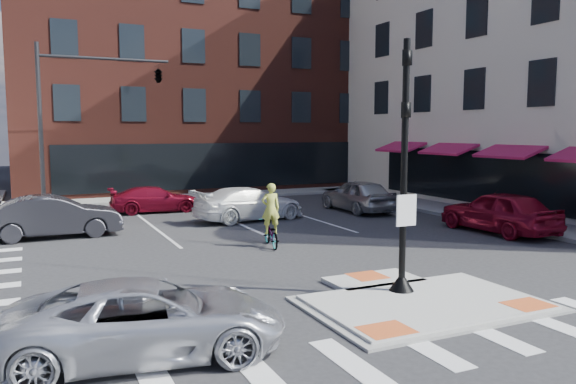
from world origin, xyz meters
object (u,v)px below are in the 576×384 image
white_pickup (249,204)px  silver_suv (147,319)px  red_sedan (499,212)px  bg_car_dark (54,216)px  bg_car_silver (358,195)px  bg_car_red (155,199)px  cyclist (271,225)px

white_pickup → silver_suv: bearing=143.3°
red_sedan → white_pickup: bearing=-44.4°
silver_suv → white_pickup: bearing=-18.7°
red_sedan → bg_car_dark: red_sedan is taller
bg_car_dark → bg_car_silver: size_ratio=1.02×
bg_car_dark → bg_car_red: bearing=-43.5°
red_sedan → white_pickup: 10.45m
silver_suv → bg_car_dark: 12.76m
white_pickup → bg_car_silver: bearing=-96.4°
silver_suv → white_pickup: size_ratio=0.96×
bg_car_silver → white_pickup: bearing=2.1°
silver_suv → white_pickup: (7.08, 13.48, 0.06)m
bg_car_silver → bg_car_red: 9.97m
silver_suv → cyclist: (5.67, 7.75, 0.06)m
white_pickup → bg_car_red: size_ratio=1.17×
red_sedan → bg_car_red: (-11.03, 11.30, -0.21)m
silver_suv → bg_car_silver: size_ratio=1.04×
bg_car_dark → cyclist: (6.66, -4.98, -0.05)m
silver_suv → white_pickup: white_pickup is taller
silver_suv → bg_car_dark: (-0.99, 12.72, 0.11)m
silver_suv → red_sedan: 16.15m
white_pickup → cyclist: size_ratio=2.31×
white_pickup → red_sedan: bearing=-141.3°
silver_suv → bg_car_silver: 18.86m
white_pickup → cyclist: cyclist is taller
silver_suv → bg_car_silver: (12.91, 13.75, 0.12)m
red_sedan → bg_car_silver: bearing=-77.5°
silver_suv → bg_car_red: size_ratio=1.13×
red_sedan → bg_car_dark: 17.00m
white_pickup → bg_car_red: bearing=28.8°
red_sedan → cyclist: 9.23m
silver_suv → cyclist: cyclist is taller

